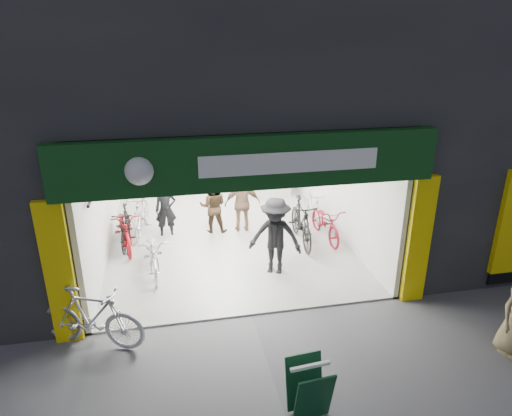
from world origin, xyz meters
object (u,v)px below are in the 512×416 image
object	(u,v)px
bike_right_front	(301,222)
sandwich_board	(309,388)
bike_left_front	(154,253)
parked_bike	(92,317)

from	to	relation	value
bike_right_front	sandwich_board	xyz separation A→B (m)	(-1.49, -5.33, -0.13)
bike_left_front	parked_bike	world-z (taller)	parked_bike
bike_right_front	parked_bike	world-z (taller)	bike_right_front
bike_right_front	parked_bike	xyz separation A→B (m)	(-4.61, -3.15, -0.02)
bike_left_front	bike_right_front	size ratio (longest dim) A/B	0.92
bike_left_front	sandwich_board	bearing A→B (deg)	-69.13
bike_left_front	bike_right_front	xyz separation A→B (m)	(3.61, 0.78, 0.11)
bike_right_front	sandwich_board	size ratio (longest dim) A/B	2.34
bike_left_front	sandwich_board	xyz separation A→B (m)	(2.12, -4.55, -0.01)
bike_right_front	sandwich_board	distance (m)	5.54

